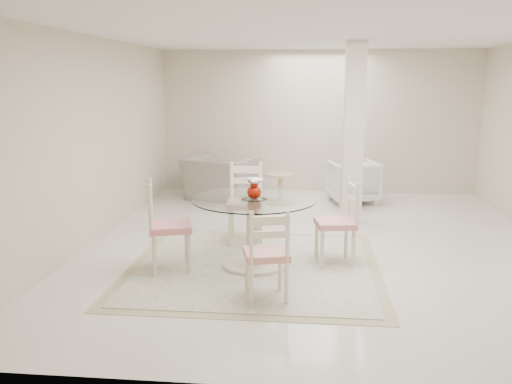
# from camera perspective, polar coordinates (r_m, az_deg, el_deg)

# --- Properties ---
(ground) EXTENTS (7.00, 7.00, 0.00)m
(ground) POSITION_cam_1_polar(r_m,az_deg,el_deg) (7.27, 6.67, -5.42)
(ground) COLOR white
(ground) RESTS_ON ground
(room_shell) EXTENTS (6.02, 7.02, 2.71)m
(room_shell) POSITION_cam_1_polar(r_m,az_deg,el_deg) (6.96, 7.03, 9.35)
(room_shell) COLOR beige
(room_shell) RESTS_ON ground
(column) EXTENTS (0.30, 0.30, 2.70)m
(column) POSITION_cam_1_polar(r_m,az_deg,el_deg) (8.31, 10.24, 6.12)
(column) COLOR beige
(column) RESTS_ON ground
(area_rug) EXTENTS (2.88, 2.88, 0.02)m
(area_rug) POSITION_cam_1_polar(r_m,az_deg,el_deg) (6.34, -0.18, -7.84)
(area_rug) COLOR tan
(area_rug) RESTS_ON ground
(dining_table) EXTENTS (1.41, 1.41, 0.81)m
(dining_table) POSITION_cam_1_polar(r_m,az_deg,el_deg) (6.22, -0.19, -4.31)
(dining_table) COLOR beige
(dining_table) RESTS_ON ground
(red_vase) EXTENTS (0.19, 0.18, 0.25)m
(red_vase) POSITION_cam_1_polar(r_m,az_deg,el_deg) (6.10, -0.16, 0.44)
(red_vase) COLOR #A31405
(red_vase) RESTS_ON dining_table
(dining_chair_east) EXTENTS (0.51, 0.51, 1.10)m
(dining_chair_east) POSITION_cam_1_polar(r_m,az_deg,el_deg) (6.38, 8.97, -2.52)
(dining_chair_east) COLOR #EDE8C3
(dining_chair_east) RESTS_ON ground
(dining_chair_north) EXTENTS (0.50, 0.50, 1.17)m
(dining_chair_north) POSITION_cam_1_polar(r_m,az_deg,el_deg) (7.16, -1.11, -0.51)
(dining_chair_north) COLOR #F6ECCA
(dining_chair_north) RESTS_ON ground
(dining_chair_west) EXTENTS (0.57, 0.57, 1.15)m
(dining_chair_west) POSITION_cam_1_polar(r_m,az_deg,el_deg) (6.13, -9.74, -2.87)
(dining_chair_west) COLOR beige
(dining_chair_west) RESTS_ON ground
(dining_chair_south) EXTENTS (0.50, 0.50, 1.04)m
(dining_chair_south) POSITION_cam_1_polar(r_m,az_deg,el_deg) (5.22, 1.20, -5.94)
(dining_chair_south) COLOR #F7E9CB
(dining_chair_south) RESTS_ON ground
(recliner_taupe) EXTENTS (1.46, 1.37, 0.77)m
(recliner_taupe) POSITION_cam_1_polar(r_m,az_deg,el_deg) (9.87, -3.74, 1.47)
(recliner_taupe) COLOR gray
(recliner_taupe) RESTS_ON ground
(armchair_white) EXTENTS (0.97, 0.99, 0.75)m
(armchair_white) POSITION_cam_1_polar(r_m,az_deg,el_deg) (9.75, 10.14, 1.11)
(armchair_white) COLOR white
(armchair_white) RESTS_ON ground
(side_table) EXTENTS (0.52, 0.52, 0.54)m
(side_table) POSITION_cam_1_polar(r_m,az_deg,el_deg) (9.47, 2.57, 0.21)
(side_table) COLOR tan
(side_table) RESTS_ON ground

